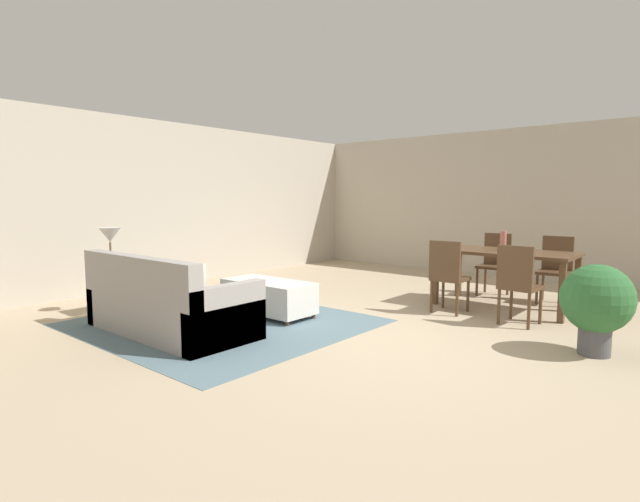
{
  "coord_description": "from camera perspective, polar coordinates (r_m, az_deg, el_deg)",
  "views": [
    {
      "loc": [
        2.74,
        -4.12,
        1.44
      ],
      "look_at": [
        -1.34,
        0.72,
        0.76
      ],
      "focal_mm": 27.45,
      "sensor_mm": 36.0,
      "label": 1
    }
  ],
  "objects": [
    {
      "name": "wall_left",
      "position": [
        8.59,
        -17.38,
        5.25
      ],
      "size": [
        0.12,
        11.0,
        2.7
      ],
      "primitive_type": "cube",
      "color": "#BCB2A0",
      "rests_on": "ground_plane"
    },
    {
      "name": "area_rug",
      "position": [
        5.86,
        -11.18,
        -8.17
      ],
      "size": [
        3.0,
        2.8,
        0.01
      ],
      "primitive_type": "cube",
      "color": "slate",
      "rests_on": "ground_plane"
    },
    {
      "name": "potted_plant",
      "position": [
        5.16,
        29.56,
        -5.17
      ],
      "size": [
        0.63,
        0.63,
        0.85
      ],
      "color": "#4C4C51",
      "rests_on": "ground_plane"
    },
    {
      "name": "couch",
      "position": [
        5.53,
        -17.39,
        -6.13
      ],
      "size": [
        1.99,
        0.92,
        0.86
      ],
      "color": "gray",
      "rests_on": "ground_plane"
    },
    {
      "name": "dining_chair_far_left",
      "position": [
        7.78,
        19.75,
        -1.02
      ],
      "size": [
        0.41,
        0.41,
        0.92
      ],
      "color": "#513823",
      "rests_on": "ground_plane"
    },
    {
      "name": "dining_chair_near_left",
      "position": [
        6.32,
        14.66,
        -2.43
      ],
      "size": [
        0.41,
        0.41,
        0.92
      ],
      "color": "#513823",
      "rests_on": "ground_plane"
    },
    {
      "name": "ground_plane",
      "position": [
        5.15,
        6.37,
        -10.13
      ],
      "size": [
        10.8,
        10.8,
        0.0
      ],
      "primitive_type": "plane",
      "color": "tan"
    },
    {
      "name": "ottoman_table",
      "position": [
        6.09,
        -6.04,
        -5.2
      ],
      "size": [
        1.18,
        0.55,
        0.43
      ],
      "color": "silver",
      "rests_on": "ground_plane"
    },
    {
      "name": "vase_centerpiece",
      "position": [
        6.81,
        20.57,
        1.11
      ],
      "size": [
        0.08,
        0.08,
        0.26
      ],
      "primitive_type": "cylinder",
      "color": "#B26659",
      "rests_on": "dining_table"
    },
    {
      "name": "table_lamp",
      "position": [
        6.58,
        -23.3,
        1.53
      ],
      "size": [
        0.26,
        0.26,
        0.52
      ],
      "color": "brown",
      "rests_on": "side_table"
    },
    {
      "name": "dining_table",
      "position": [
        6.84,
        20.75,
        -0.76
      ],
      "size": [
        1.72,
        0.85,
        0.76
      ],
      "color": "#513823",
      "rests_on": "ground_plane"
    },
    {
      "name": "wall_back",
      "position": [
        9.52,
        23.53,
        5.08
      ],
      "size": [
        9.0,
        0.12,
        2.7
      ],
      "primitive_type": "cube",
      "color": "#BCB2A0",
      "rests_on": "ground_plane"
    },
    {
      "name": "dining_chair_near_right",
      "position": [
        5.96,
        22.07,
        -3.2
      ],
      "size": [
        0.43,
        0.43,
        0.92
      ],
      "color": "#513823",
      "rests_on": "ground_plane"
    },
    {
      "name": "dining_chair_far_right",
      "position": [
        7.49,
        25.77,
        -1.53
      ],
      "size": [
        0.42,
        0.42,
        0.92
      ],
      "color": "#513823",
      "rests_on": "ground_plane"
    },
    {
      "name": "side_table",
      "position": [
        6.64,
        -23.11,
        -3.0
      ],
      "size": [
        0.4,
        0.4,
        0.56
      ],
      "color": "brown",
      "rests_on": "ground_plane"
    }
  ]
}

